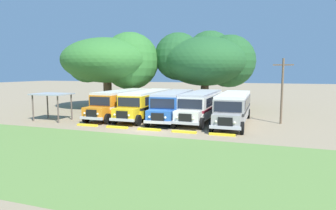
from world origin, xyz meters
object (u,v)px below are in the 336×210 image
parked_bus_slot_3 (201,104)px  broad_shade_tree (207,60)px  parked_bus_slot_1 (147,103)px  parked_bus_slot_2 (174,104)px  parked_bus_slot_4 (233,107)px  parked_bus_slot_0 (122,102)px  secondary_tree (113,62)px  utility_pole (282,89)px  waiting_shelter (52,96)px

parked_bus_slot_3 → broad_shade_tree: 12.03m
parked_bus_slot_1 → parked_bus_slot_2: same height
parked_bus_slot_4 → parked_bus_slot_0: bearing=-92.6°
parked_bus_slot_1 → secondary_tree: size_ratio=0.84×
parked_bus_slot_2 → broad_shade_tree: size_ratio=0.83×
parked_bus_slot_0 → broad_shade_tree: (7.14, 11.21, 4.94)m
parked_bus_slot_0 → parked_bus_slot_2: (6.03, -0.03, 0.00)m
parked_bus_slot_1 → parked_bus_slot_2: 3.11m
parked_bus_slot_3 → utility_pole: size_ratio=1.79×
secondary_tree → parked_bus_slot_0: bearing=-54.2°
parked_bus_slot_1 → parked_bus_slot_3: bearing=91.8°
parked_bus_slot_2 → parked_bus_slot_3: 2.82m
parked_bus_slot_0 → utility_pole: utility_pole is taller
parked_bus_slot_0 → parked_bus_slot_4: (12.12, -0.52, 0.00)m
parked_bus_slot_4 → utility_pole: size_ratio=1.78×
parked_bus_slot_1 → parked_bus_slot_4: same height
parked_bus_slot_1 → secondary_tree: 10.82m
parked_bus_slot_4 → utility_pole: utility_pole is taller
parked_bus_slot_2 → parked_bus_slot_4: 6.11m
parked_bus_slot_3 → utility_pole: 7.76m
parked_bus_slot_3 → parked_bus_slot_1: bearing=-86.5°
parked_bus_slot_0 → waiting_shelter: 7.16m
parked_bus_slot_2 → waiting_shelter: bearing=-70.2°
secondary_tree → utility_pole: size_ratio=2.11×
parked_bus_slot_4 → secondary_tree: 18.65m
secondary_tree → utility_pole: (20.97, -5.77, -2.96)m
parked_bus_slot_2 → secondary_tree: 13.23m
utility_pole → waiting_shelter: (-21.52, -5.51, -0.82)m
parked_bus_slot_2 → secondary_tree: size_ratio=0.85×
parked_bus_slot_0 → parked_bus_slot_2: bearing=90.6°
parked_bus_slot_2 → parked_bus_slot_3: (2.79, 0.39, 0.00)m
utility_pole → waiting_shelter: size_ratio=1.69×
parked_bus_slot_0 → broad_shade_tree: broad_shade_tree is taller
parked_bus_slot_0 → parked_bus_slot_4: same height
broad_shade_tree → utility_pole: 14.45m
parked_bus_slot_4 → parked_bus_slot_1: bearing=-94.1°
parked_bus_slot_1 → broad_shade_tree: broad_shade_tree is taller
parked_bus_slot_1 → secondary_tree: secondary_tree is taller
parked_bus_slot_3 → secondary_tree: 15.40m
parked_bus_slot_1 → parked_bus_slot_3: 5.90m
broad_shade_tree → waiting_shelter: 20.67m
parked_bus_slot_4 → utility_pole: 4.73m
broad_shade_tree → utility_pole: bearing=-48.9°
broad_shade_tree → secondary_tree: 12.69m
parked_bus_slot_2 → parked_bus_slot_3: same height
utility_pole → waiting_shelter: utility_pole is taller
waiting_shelter → parked_bus_slot_3: bearing=20.8°
parked_bus_slot_4 → waiting_shelter: bearing=-75.8°
secondary_tree → waiting_shelter: (-0.55, -11.28, -3.78)m
secondary_tree → utility_pole: 21.95m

